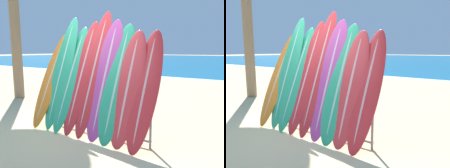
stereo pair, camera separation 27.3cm
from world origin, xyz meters
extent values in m
plane|color=#CCB789|center=(0.00, 0.00, 0.00)|extent=(160.00, 160.00, 0.00)
cube|color=white|center=(0.00, 10.06, 0.01)|extent=(120.00, 0.60, 0.01)
cylinder|color=slate|center=(-0.95, 0.23, 0.44)|extent=(0.04, 0.04, 0.89)
cylinder|color=slate|center=(1.65, 0.23, 0.44)|extent=(0.04, 0.04, 0.89)
cylinder|color=slate|center=(0.35, 0.23, 0.87)|extent=(2.64, 0.04, 0.04)
cylinder|color=slate|center=(0.35, 0.23, 0.12)|extent=(2.64, 0.04, 0.04)
ellipsoid|color=orange|center=(-0.81, 0.28, 1.04)|extent=(0.50, 1.10, 2.08)
ellipsoid|color=beige|center=(-0.81, 0.28, 1.04)|extent=(0.09, 1.07, 2.00)
ellipsoid|color=#289E70|center=(-0.51, 0.33, 1.22)|extent=(0.52, 1.03, 2.43)
ellipsoid|color=#9AC3B3|center=(-0.51, 0.33, 1.22)|extent=(0.09, 1.00, 2.34)
ellipsoid|color=#289E70|center=(-0.21, 0.30, 1.10)|extent=(0.50, 1.08, 2.20)
ellipsoid|color=#9AC3B3|center=(-0.21, 0.30, 1.10)|extent=(0.09, 1.05, 2.12)
ellipsoid|color=red|center=(0.07, 0.33, 1.16)|extent=(0.49, 1.08, 2.31)
ellipsoid|color=#D19A9C|center=(0.07, 0.33, 1.16)|extent=(0.09, 1.04, 2.23)
ellipsoid|color=red|center=(0.35, 0.36, 1.25)|extent=(0.49, 1.10, 2.50)
ellipsoid|color=#D19A9C|center=(0.35, 0.36, 1.25)|extent=(0.09, 1.07, 2.41)
ellipsoid|color=#B23D8E|center=(0.66, 0.32, 1.15)|extent=(0.57, 0.98, 2.30)
ellipsoid|color=#CAA1BE|center=(0.66, 0.32, 1.15)|extent=(0.10, 0.94, 2.21)
ellipsoid|color=#289E70|center=(0.95, 0.29, 1.10)|extent=(0.58, 1.00, 2.20)
ellipsoid|color=#9AC3B3|center=(0.95, 0.29, 1.10)|extent=(0.10, 0.97, 2.11)
ellipsoid|color=red|center=(1.20, 0.25, 1.03)|extent=(0.56, 0.91, 2.06)
ellipsoid|color=#D59E9F|center=(1.20, 0.25, 1.03)|extent=(0.10, 0.88, 1.98)
ellipsoid|color=red|center=(1.52, 0.26, 1.03)|extent=(0.49, 1.00, 2.05)
ellipsoid|color=#D19A9C|center=(1.52, 0.26, 1.03)|extent=(0.09, 0.97, 1.98)
cylinder|color=#A87A5B|center=(-2.12, 5.57, 0.37)|extent=(0.10, 0.10, 0.74)
cylinder|color=#A87A5B|center=(-2.14, 5.73, 0.37)|extent=(0.10, 0.10, 0.74)
cube|color=#478466|center=(-2.13, 5.65, 0.63)|extent=(0.15, 0.22, 0.22)
cube|color=#2D333D|center=(-2.13, 5.65, 1.03)|extent=(0.17, 0.24, 0.58)
sphere|color=#A87A5B|center=(-2.13, 5.65, 1.46)|extent=(0.21, 0.21, 0.21)
cylinder|color=#846047|center=(-0.19, 2.18, 0.37)|extent=(0.10, 0.10, 0.73)
cylinder|color=#846047|center=(-0.32, 2.28, 0.37)|extent=(0.10, 0.10, 0.73)
cube|color=#CC4C3D|center=(-0.25, 2.23, 0.62)|extent=(0.24, 0.23, 0.22)
cube|color=gold|center=(-0.25, 2.23, 1.02)|extent=(0.26, 0.25, 0.57)
sphere|color=#846047|center=(-0.25, 2.23, 1.44)|extent=(0.21, 0.21, 0.21)
cylinder|color=#896B4C|center=(-3.91, 1.52, 2.71)|extent=(0.34, 0.34, 5.42)
camera|label=1|loc=(3.03, -3.09, 1.67)|focal=35.00mm
camera|label=2|loc=(3.26, -2.94, 1.67)|focal=35.00mm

